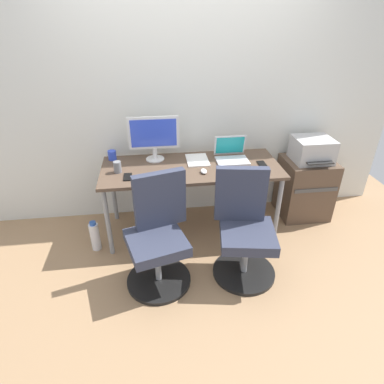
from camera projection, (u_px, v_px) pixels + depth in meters
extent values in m
plane|color=#9E7A56|center=(191.00, 228.00, 3.40)|extent=(5.28, 5.28, 0.00)
cube|color=silver|center=(186.00, 94.00, 3.11)|extent=(4.40, 0.04, 2.60)
cube|color=brown|center=(191.00, 168.00, 3.04)|extent=(1.69, 0.68, 0.03)
cylinder|color=gray|center=(108.00, 223.00, 2.88)|extent=(0.04, 0.04, 0.69)
cylinder|color=gray|center=(278.00, 210.00, 3.06)|extent=(0.04, 0.04, 0.69)
cylinder|color=gray|center=(113.00, 191.00, 3.39)|extent=(0.04, 0.04, 0.69)
cylinder|color=gray|center=(259.00, 182.00, 3.56)|extent=(0.04, 0.04, 0.69)
cylinder|color=black|center=(159.00, 280.00, 2.73)|extent=(0.54, 0.54, 0.03)
cylinder|color=gray|center=(158.00, 263.00, 2.64)|extent=(0.05, 0.05, 0.34)
cube|color=#33384C|center=(156.00, 243.00, 2.53)|extent=(0.54, 0.54, 0.09)
cube|color=#33384C|center=(160.00, 200.00, 2.55)|extent=(0.42, 0.18, 0.48)
cylinder|color=black|center=(244.00, 272.00, 2.81)|extent=(0.54, 0.54, 0.03)
cylinder|color=gray|center=(245.00, 255.00, 2.72)|extent=(0.05, 0.05, 0.34)
cube|color=#33384C|center=(248.00, 235.00, 2.61)|extent=(0.51, 0.51, 0.09)
cube|color=#33384C|center=(241.00, 194.00, 2.63)|extent=(0.43, 0.14, 0.48)
cube|color=brown|center=(304.00, 188.00, 3.50)|extent=(0.51, 0.46, 0.65)
cube|color=#4C4C4C|center=(316.00, 190.00, 3.24)|extent=(0.46, 0.01, 0.04)
cube|color=#B7B7B7|center=(312.00, 150.00, 3.28)|extent=(0.38, 0.34, 0.24)
cube|color=#262626|center=(320.00, 163.00, 3.13)|extent=(0.27, 0.06, 0.01)
cylinder|color=white|center=(95.00, 237.00, 3.04)|extent=(0.09, 0.09, 0.28)
cylinder|color=#2D59B2|center=(93.00, 223.00, 2.96)|extent=(0.06, 0.06, 0.03)
cylinder|color=silver|center=(155.00, 159.00, 3.17)|extent=(0.18, 0.18, 0.01)
cylinder|color=silver|center=(155.00, 153.00, 3.14)|extent=(0.04, 0.04, 0.11)
cube|color=silver|center=(154.00, 133.00, 3.04)|extent=(0.48, 0.03, 0.31)
cube|color=blue|center=(154.00, 133.00, 3.02)|extent=(0.43, 0.00, 0.26)
cube|color=silver|center=(232.00, 161.00, 3.12)|extent=(0.31, 0.22, 0.02)
cube|color=silver|center=(230.00, 145.00, 3.18)|extent=(0.31, 0.05, 0.21)
cube|color=teal|center=(230.00, 145.00, 3.18)|extent=(0.28, 0.04, 0.18)
cube|color=silver|center=(157.00, 180.00, 2.77)|extent=(0.34, 0.12, 0.02)
cube|color=#B7B7B7|center=(237.00, 173.00, 2.88)|extent=(0.34, 0.12, 0.02)
ellipsoid|color=#515156|center=(117.00, 163.00, 3.06)|extent=(0.06, 0.10, 0.03)
ellipsoid|color=silver|center=(204.00, 171.00, 2.91)|extent=(0.06, 0.10, 0.03)
cylinder|color=blue|center=(112.00, 155.00, 3.15)|extent=(0.08, 0.08, 0.09)
cylinder|color=slate|center=(117.00, 167.00, 2.90)|extent=(0.07, 0.07, 0.10)
cube|color=black|center=(262.00, 164.00, 3.07)|extent=(0.07, 0.14, 0.01)
cube|color=black|center=(128.00, 177.00, 2.83)|extent=(0.07, 0.14, 0.01)
cube|color=white|center=(197.00, 160.00, 3.15)|extent=(0.21, 0.30, 0.01)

